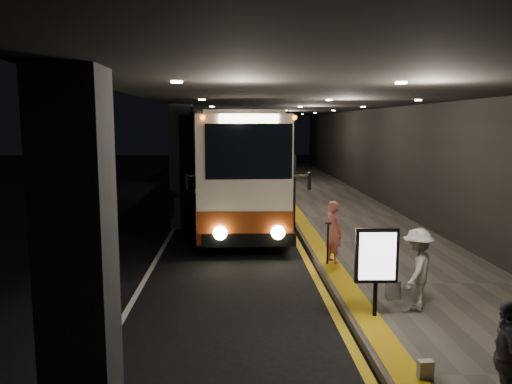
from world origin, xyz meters
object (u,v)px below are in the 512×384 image
object	(u,v)px
passenger_boarding	(334,232)
bag_polka	(393,290)
coach_second	(245,158)
coach_main	(244,170)
info_sign	(377,257)
coach_third	(239,146)
stanchion_post	(328,244)
bag_plain	(425,369)
passenger_waiting_white	(418,269)
passenger_waiting_grey	(506,358)

from	to	relation	value
passenger_boarding	bag_polka	bearing A→B (deg)	170.22
coach_second	passenger_boarding	distance (m)	17.53
coach_second	bag_polka	world-z (taller)	coach_second
coach_main	info_sign	size ratio (longest dim) A/B	7.63
coach_third	stanchion_post	distance (m)	32.39
info_sign	bag_plain	bearing A→B (deg)	-86.01
coach_main	passenger_waiting_white	size ratio (longest dim) A/B	8.06
coach_third	passenger_waiting_grey	size ratio (longest dim) A/B	7.58
coach_second	passenger_waiting_grey	world-z (taller)	coach_second
coach_second	bag_polka	distance (m)	20.37
passenger_boarding	passenger_waiting_white	xyz separation A→B (m)	(0.98, -3.30, -0.01)
passenger_waiting_grey	info_sign	size ratio (longest dim) A/B	0.89
coach_second	bag_polka	bearing A→B (deg)	-82.34
bag_plain	bag_polka	bearing A→B (deg)	80.21
coach_third	coach_second	bearing A→B (deg)	-91.15
coach_main	passenger_waiting_grey	size ratio (longest dim) A/B	8.61
bag_polka	bag_plain	xyz separation A→B (m)	(-0.55, -3.21, -0.06)
coach_main	passenger_waiting_grey	world-z (taller)	coach_main
bag_plain	info_sign	bearing A→B (deg)	91.88
info_sign	stanchion_post	world-z (taller)	info_sign
coach_third	passenger_waiting_grey	bearing A→B (deg)	-87.69
passenger_waiting_white	passenger_waiting_grey	xyz separation A→B (m)	(-0.21, -3.58, -0.05)
bag_polka	bag_plain	size ratio (longest dim) A/B	1.42
passenger_waiting_white	passenger_waiting_grey	distance (m)	3.58
passenger_waiting_white	bag_polka	bearing A→B (deg)	-118.97
passenger_waiting_white	bag_polka	distance (m)	0.88
coach_main	passenger_boarding	distance (m)	7.48
passenger_boarding	info_sign	bearing A→B (deg)	157.02
bag_polka	stanchion_post	world-z (taller)	stanchion_post
coach_main	coach_third	xyz separation A→B (m)	(0.04, 25.06, -0.22)
bag_plain	stanchion_post	world-z (taller)	stanchion_post
passenger_waiting_white	info_sign	bearing A→B (deg)	-35.40
passenger_boarding	info_sign	distance (m)	3.66
passenger_waiting_grey	info_sign	world-z (taller)	info_sign
coach_main	passenger_waiting_white	distance (m)	10.90
coach_third	passenger_waiting_white	xyz separation A→B (m)	(3.11, -35.46, -0.75)
coach_main	info_sign	world-z (taller)	coach_main
stanchion_post	coach_third	bearing A→B (deg)	93.45
coach_second	passenger_boarding	world-z (taller)	coach_second
coach_second	coach_third	bearing A→B (deg)	91.03
bag_polka	stanchion_post	distance (m)	2.75
coach_third	bag_polka	distance (m)	35.04
passenger_waiting_white	bag_polka	world-z (taller)	passenger_waiting_white
stanchion_post	passenger_waiting_grey	bearing A→B (deg)	-81.96
passenger_boarding	bag_polka	xyz separation A→B (m)	(0.70, -2.74, -0.62)
coach_third	bag_plain	bearing A→B (deg)	-88.53
coach_second	bag_polka	size ratio (longest dim) A/B	29.44
coach_second	passenger_waiting_white	world-z (taller)	coach_second
bag_polka	info_sign	xyz separation A→B (m)	(-0.63, -0.90, 0.95)
coach_third	bag_plain	world-z (taller)	coach_third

